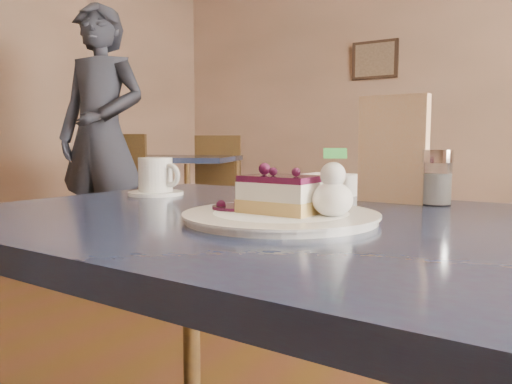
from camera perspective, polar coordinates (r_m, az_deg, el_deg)
The scene contains 11 objects.
main_table at distance 0.81m, azimuth 4.57°, elevation -8.06°, with size 1.16×0.79×0.71m.
dessert_plate at distance 0.76m, azimuth 2.84°, elevation -2.86°, with size 0.29×0.29×0.01m, color white.
cheesecake_slice at distance 0.75m, azimuth 2.86°, elevation -0.29°, with size 0.12×0.08×0.06m.
whipped_cream at distance 0.72m, azimuth 8.74°, elevation -0.81°, with size 0.06×0.06×0.05m.
berry_sauce at distance 0.80m, azimuth -2.31°, elevation -1.77°, with size 0.08×0.08×0.01m, color #3E0E2A.
coffee_set at distance 1.14m, azimuth -11.31°, elevation 1.53°, with size 0.13×0.12×0.08m.
menu_card at distance 1.02m, azimuth 15.38°, elevation 4.73°, with size 0.13×0.03×0.21m, color beige.
sugar_shaker at distance 0.99m, azimuth 19.97°, elevation 1.63°, with size 0.06×0.06×0.10m.
napkin_stack at distance 1.12m, azimuth 8.20°, elevation 0.79°, with size 0.11×0.11×0.05m, color white.
bg_table_far_left at distance 4.06m, azimuth -9.29°, elevation -5.17°, with size 1.18×1.74×1.16m.
patron at distance 3.52m, azimuth -17.25°, elevation 6.13°, with size 0.64×0.42×1.74m, color #21232E.
Camera 1 is at (0.34, -0.28, 0.83)m, focal length 35.00 mm.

